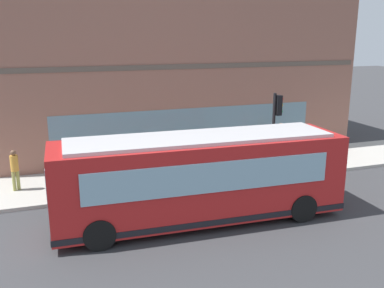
{
  "coord_description": "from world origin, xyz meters",
  "views": [
    {
      "loc": [
        -13.55,
        6.9,
        6.4
      ],
      "look_at": [
        2.97,
        1.14,
        1.92
      ],
      "focal_mm": 40.16,
      "sensor_mm": 36.0,
      "label": 1
    }
  ],
  "objects_px": {
    "fire_hydrant": "(222,158)",
    "pedestrian_by_light_pole": "(295,145)",
    "traffic_light_near_corner": "(276,118)",
    "pedestrian_near_hydrant": "(15,167)",
    "pedestrian_near_building_entrance": "(280,137)",
    "newspaper_vending_box": "(269,153)",
    "city_bus_nearside": "(200,178)",
    "pedestrian_walking_along_curb": "(150,157)"
  },
  "relations": [
    {
      "from": "pedestrian_near_hydrant",
      "to": "pedestrian_by_light_pole",
      "type": "xyz_separation_m",
      "value": [
        -0.77,
        -12.71,
        0.03
      ]
    },
    {
      "from": "pedestrian_near_building_entrance",
      "to": "fire_hydrant",
      "type": "bearing_deg",
      "value": 95.87
    },
    {
      "from": "fire_hydrant",
      "to": "pedestrian_walking_along_curb",
      "type": "distance_m",
      "value": 3.81
    },
    {
      "from": "city_bus_nearside",
      "to": "pedestrian_walking_along_curb",
      "type": "relative_size",
      "value": 6.43
    },
    {
      "from": "city_bus_nearside",
      "to": "traffic_light_near_corner",
      "type": "height_order",
      "value": "traffic_light_near_corner"
    },
    {
      "from": "traffic_light_near_corner",
      "to": "pedestrian_by_light_pole",
      "type": "bearing_deg",
      "value": -62.86
    },
    {
      "from": "traffic_light_near_corner",
      "to": "newspaper_vending_box",
      "type": "bearing_deg",
      "value": -22.77
    },
    {
      "from": "city_bus_nearside",
      "to": "pedestrian_near_hydrant",
      "type": "height_order",
      "value": "city_bus_nearside"
    },
    {
      "from": "traffic_light_near_corner",
      "to": "city_bus_nearside",
      "type": "bearing_deg",
      "value": 124.53
    },
    {
      "from": "traffic_light_near_corner",
      "to": "fire_hydrant",
      "type": "height_order",
      "value": "traffic_light_near_corner"
    },
    {
      "from": "traffic_light_near_corner",
      "to": "pedestrian_near_hydrant",
      "type": "relative_size",
      "value": 2.18
    },
    {
      "from": "pedestrian_near_building_entrance",
      "to": "newspaper_vending_box",
      "type": "xyz_separation_m",
      "value": [
        -0.69,
        0.99,
        -0.59
      ]
    },
    {
      "from": "pedestrian_near_hydrant",
      "to": "pedestrian_near_building_entrance",
      "type": "xyz_separation_m",
      "value": [
        0.83,
        -12.84,
        0.06
      ]
    },
    {
      "from": "city_bus_nearside",
      "to": "fire_hydrant",
      "type": "relative_size",
      "value": 13.69
    },
    {
      "from": "city_bus_nearside",
      "to": "pedestrian_walking_along_curb",
      "type": "bearing_deg",
      "value": 6.51
    },
    {
      "from": "pedestrian_near_building_entrance",
      "to": "pedestrian_by_light_pole",
      "type": "xyz_separation_m",
      "value": [
        -1.61,
        0.13,
        -0.03
      ]
    },
    {
      "from": "pedestrian_walking_along_curb",
      "to": "pedestrian_near_hydrant",
      "type": "bearing_deg",
      "value": 89.84
    },
    {
      "from": "newspaper_vending_box",
      "to": "pedestrian_near_hydrant",
      "type": "bearing_deg",
      "value": 90.71
    },
    {
      "from": "pedestrian_near_building_entrance",
      "to": "newspaper_vending_box",
      "type": "bearing_deg",
      "value": 124.57
    },
    {
      "from": "city_bus_nearside",
      "to": "newspaper_vending_box",
      "type": "bearing_deg",
      "value": -47.76
    },
    {
      "from": "pedestrian_near_building_entrance",
      "to": "pedestrian_by_light_pole",
      "type": "bearing_deg",
      "value": 175.23
    },
    {
      "from": "pedestrian_walking_along_curb",
      "to": "pedestrian_by_light_pole",
      "type": "xyz_separation_m",
      "value": [
        -0.76,
        -7.03,
        0.12
      ]
    },
    {
      "from": "pedestrian_walking_along_curb",
      "to": "newspaper_vending_box",
      "type": "xyz_separation_m",
      "value": [
        0.16,
        -6.17,
        -0.45
      ]
    },
    {
      "from": "traffic_light_near_corner",
      "to": "pedestrian_near_building_entrance",
      "type": "distance_m",
      "value": 3.36
    },
    {
      "from": "fire_hydrant",
      "to": "pedestrian_near_building_entrance",
      "type": "relative_size",
      "value": 0.41
    },
    {
      "from": "fire_hydrant",
      "to": "pedestrian_by_light_pole",
      "type": "relative_size",
      "value": 0.42
    },
    {
      "from": "pedestrian_walking_along_curb",
      "to": "pedestrian_near_building_entrance",
      "type": "xyz_separation_m",
      "value": [
        0.85,
        -7.17,
        0.15
      ]
    },
    {
      "from": "traffic_light_near_corner",
      "to": "pedestrian_near_building_entrance",
      "type": "relative_size",
      "value": 2.07
    },
    {
      "from": "fire_hydrant",
      "to": "pedestrian_walking_along_curb",
      "type": "height_order",
      "value": "pedestrian_walking_along_curb"
    },
    {
      "from": "traffic_light_near_corner",
      "to": "pedestrian_walking_along_curb",
      "type": "height_order",
      "value": "traffic_light_near_corner"
    },
    {
      "from": "traffic_light_near_corner",
      "to": "pedestrian_near_hydrant",
      "type": "bearing_deg",
      "value": 81.87
    },
    {
      "from": "city_bus_nearside",
      "to": "newspaper_vending_box",
      "type": "distance_m",
      "value": 7.64
    },
    {
      "from": "pedestrian_near_hydrant",
      "to": "pedestrian_walking_along_curb",
      "type": "bearing_deg",
      "value": -90.16
    },
    {
      "from": "traffic_light_near_corner",
      "to": "fire_hydrant",
      "type": "distance_m",
      "value": 3.5
    },
    {
      "from": "pedestrian_walking_along_curb",
      "to": "fire_hydrant",
      "type": "bearing_deg",
      "value": -82.45
    },
    {
      "from": "pedestrian_near_hydrant",
      "to": "pedestrian_near_building_entrance",
      "type": "relative_size",
      "value": 0.95
    },
    {
      "from": "traffic_light_near_corner",
      "to": "pedestrian_near_hydrant",
      "type": "height_order",
      "value": "traffic_light_near_corner"
    },
    {
      "from": "fire_hydrant",
      "to": "city_bus_nearside",
      "type": "bearing_deg",
      "value": 149.64
    },
    {
      "from": "city_bus_nearside",
      "to": "traffic_light_near_corner",
      "type": "xyz_separation_m",
      "value": [
        3.36,
        -4.88,
        1.21
      ]
    },
    {
      "from": "fire_hydrant",
      "to": "newspaper_vending_box",
      "type": "xyz_separation_m",
      "value": [
        -0.33,
        -2.43,
        0.09
      ]
    },
    {
      "from": "newspaper_vending_box",
      "to": "city_bus_nearside",
      "type": "bearing_deg",
      "value": 132.24
    },
    {
      "from": "traffic_light_near_corner",
      "to": "pedestrian_near_building_entrance",
      "type": "height_order",
      "value": "traffic_light_near_corner"
    }
  ]
}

